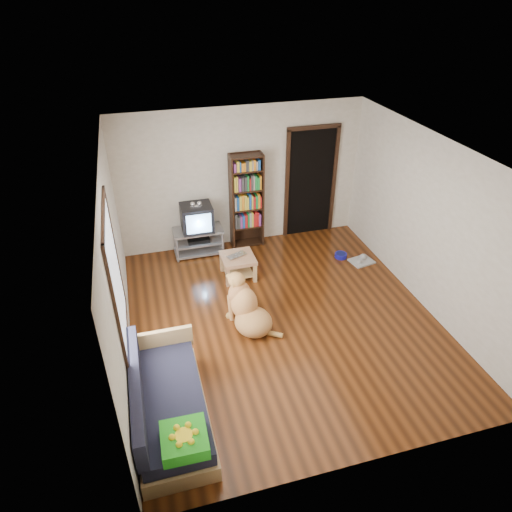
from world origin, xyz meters
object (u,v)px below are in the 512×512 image
object	(u,v)px
dog_bowl	(341,255)
dog	(247,309)
grey_rag	(362,261)
tv_stand	(198,240)
bookshelf	(246,196)
green_cushion	(184,440)
coffee_table	(238,262)
sofa	(167,405)
laptop	(238,257)
crt_tv	(197,217)

from	to	relation	value
dog_bowl	dog	xyz separation A→B (m)	(-2.15, -1.39, 0.27)
grey_rag	tv_stand	distance (m)	3.01
bookshelf	green_cushion	bearing A→B (deg)	-112.17
coffee_table	green_cushion	bearing A→B (deg)	-112.10
bookshelf	dog	world-z (taller)	bookshelf
grey_rag	bookshelf	world-z (taller)	bookshelf
sofa	laptop	bearing A→B (deg)	60.60
green_cushion	dog_bowl	distance (m)	4.84
grey_rag	crt_tv	world-z (taller)	crt_tv
laptop	tv_stand	xyz separation A→B (m)	(-0.52, 0.97, -0.14)
dog_bowl	grey_rag	bearing A→B (deg)	-39.81
grey_rag	coffee_table	size ratio (longest dim) A/B	0.73
dog	dog_bowl	bearing A→B (deg)	32.83
bookshelf	sofa	bearing A→B (deg)	-117.32
laptop	bookshelf	size ratio (longest dim) A/B	0.19
laptop	bookshelf	bearing A→B (deg)	46.16
grey_rag	tv_stand	xyz separation A→B (m)	(-2.79, 1.11, 0.25)
crt_tv	sofa	world-z (taller)	crt_tv
laptop	dog	xyz separation A→B (m)	(-0.18, -1.27, -0.10)
dog_bowl	bookshelf	bearing A→B (deg)	148.32
grey_rag	dog_bowl	bearing A→B (deg)	140.19
sofa	coffee_table	size ratio (longest dim) A/B	3.27
grey_rag	dog	xyz separation A→B (m)	(-2.45, -1.14, 0.30)
dog_bowl	coffee_table	world-z (taller)	coffee_table
green_cushion	grey_rag	distance (m)	4.88
bookshelf	sofa	world-z (taller)	bookshelf
dog_bowl	bookshelf	distance (m)	2.05
green_cushion	dog	bearing A→B (deg)	61.82
laptop	crt_tv	bearing A→B (deg)	95.64
crt_tv	sofa	xyz separation A→B (m)	(-0.97, -3.65, -0.48)
bookshelf	dog	xyz separation A→B (m)	(-0.61, -2.34, -0.69)
tv_stand	sofa	size ratio (longest dim) A/B	0.50
sofa	dog	bearing A→B (deg)	46.50
laptop	coffee_table	world-z (taller)	laptop
dog_bowl	grey_rag	size ratio (longest dim) A/B	0.55
dog_bowl	tv_stand	bearing A→B (deg)	161.00
dog_bowl	grey_rag	distance (m)	0.39
green_cushion	coffee_table	size ratio (longest dim) A/B	0.84
grey_rag	dog	distance (m)	2.72
laptop	sofa	bearing A→B (deg)	-141.42
coffee_table	dog	size ratio (longest dim) A/B	0.58
sofa	dog_bowl	bearing A→B (deg)	38.67
crt_tv	green_cushion	bearing A→B (deg)	-101.07
dog_bowl	tv_stand	xyz separation A→B (m)	(-2.49, 0.86, 0.23)
crt_tv	dog	world-z (taller)	crt_tv
sofa	dog	size ratio (longest dim) A/B	1.90
dog	crt_tv	bearing A→B (deg)	98.53
crt_tv	grey_rag	bearing A→B (deg)	-22.03
crt_tv	dog_bowl	bearing A→B (deg)	-19.45
dog_bowl	coffee_table	bearing A→B (deg)	-177.48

